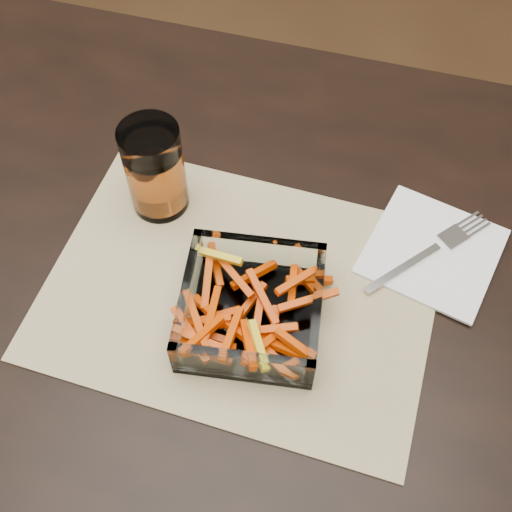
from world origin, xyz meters
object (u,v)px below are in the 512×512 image
object	(u,v)px
glass_bowl	(251,309)
tumbler	(155,172)
fork	(432,250)
dining_table	(208,320)

from	to	relation	value
glass_bowl	tumbler	world-z (taller)	tumbler
tumbler	fork	world-z (taller)	tumbler
glass_bowl	tumbler	distance (m)	0.21
tumbler	glass_bowl	bearing A→B (deg)	-39.85
dining_table	fork	bearing A→B (deg)	25.00
tumbler	fork	size ratio (longest dim) A/B	0.82
tumbler	fork	bearing A→B (deg)	2.37
glass_bowl	fork	bearing A→B (deg)	38.21
dining_table	tumbler	size ratio (longest dim) A/B	12.55
dining_table	fork	world-z (taller)	fork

